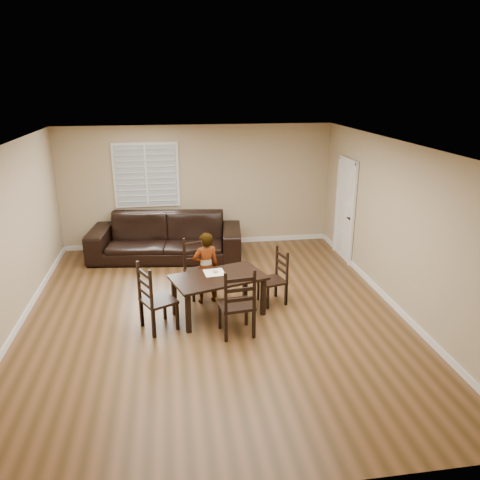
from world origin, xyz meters
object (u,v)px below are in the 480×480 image
object	(u,v)px
chair_left	(151,301)
donut	(215,271)
chair_right	(278,278)
dining_table	(218,282)
chair_near	(197,268)
child	(206,268)
sofa	(166,237)
chair_far	(239,307)

from	to	relation	value
chair_left	donut	bearing A→B (deg)	-90.31
donut	chair_right	bearing A→B (deg)	8.90
dining_table	chair_right	xyz separation A→B (m)	(1.05, 0.33, -0.15)
chair_right	donut	distance (m)	1.12
dining_table	chair_near	xyz separation A→B (m)	(-0.28, 0.88, -0.11)
dining_table	child	bearing A→B (deg)	90.00
chair_left	chair_right	distance (m)	2.21
chair_near	sofa	bearing A→B (deg)	88.17
chair_near	chair_left	world-z (taller)	chair_left
chair_near	child	distance (m)	0.44
chair_near	chair_right	bearing A→B (deg)	-40.88
chair_left	sofa	xyz separation A→B (m)	(0.23, 3.10, -0.03)
donut	sofa	world-z (taller)	sofa
chair_left	sofa	distance (m)	3.10
chair_near	dining_table	bearing A→B (deg)	-90.43
chair_near	donut	size ratio (longest dim) A/B	10.94
chair_right	donut	xyz separation A→B (m)	(-1.08, -0.17, 0.27)
donut	child	bearing A→B (deg)	110.49
dining_table	chair_far	size ratio (longest dim) A/B	1.49
dining_table	child	size ratio (longest dim) A/B	1.29
chair_right	sofa	world-z (taller)	chair_right
chair_right	child	distance (m)	1.23
chair_left	child	bearing A→B (deg)	-73.57
chair_left	chair_right	bearing A→B (deg)	-99.05
chair_left	chair_right	size ratio (longest dim) A/B	1.14
sofa	child	bearing A→B (deg)	-66.54
dining_table	child	xyz separation A→B (m)	(-0.16, 0.49, 0.04)
dining_table	chair_left	world-z (taller)	chair_left
donut	dining_table	bearing A→B (deg)	-78.71
chair_right	chair_near	bearing A→B (deg)	-127.94
child	donut	xyz separation A→B (m)	(0.13, -0.33, 0.07)
chair_near	chair_right	distance (m)	1.44
chair_far	chair_right	distance (m)	1.36
donut	sofa	bearing A→B (deg)	107.07
donut	chair_left	bearing A→B (deg)	-153.20
chair_right	chair_far	bearing A→B (deg)	-52.87
chair_left	chair_right	xyz separation A→B (m)	(2.10, 0.68, -0.06)
chair_left	child	size ratio (longest dim) A/B	0.86
dining_table	chair_right	bearing A→B (deg)	-0.25
chair_right	donut	size ratio (longest dim) A/B	9.99
chair_left	chair_right	world-z (taller)	chair_left
chair_far	chair_right	world-z (taller)	chair_far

